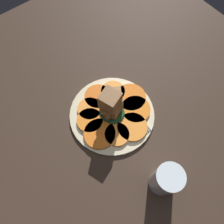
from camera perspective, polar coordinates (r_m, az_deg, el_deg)
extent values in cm
cube|color=#38281E|center=(67.76, 0.00, -1.09)|extent=(120.00, 120.00, 2.00)
cylinder|color=beige|center=(66.38, 0.00, -0.57)|extent=(25.66, 25.66, 1.00)
cylinder|color=white|center=(66.34, 0.00, -0.55)|extent=(20.53, 20.53, 1.00)
cylinder|color=orange|center=(63.13, -3.24, -5.67)|extent=(9.18, 9.18, 0.84)
cylinder|color=orange|center=(62.97, 1.31, -5.88)|extent=(7.11, 7.11, 0.84)
cylinder|color=orange|center=(64.01, 5.28, -3.87)|extent=(8.85, 8.85, 0.84)
cylinder|color=orange|center=(66.33, 6.19, 0.72)|extent=(8.92, 8.92, 0.84)
cylinder|color=orange|center=(68.04, 4.90, 3.85)|extent=(9.45, 9.45, 0.84)
cylinder|color=orange|center=(68.79, 0.25, 5.37)|extent=(7.54, 7.54, 0.84)
cylinder|color=orange|center=(68.03, -3.76, 4.01)|extent=(8.40, 8.40, 0.84)
cylinder|color=orange|center=(66.36, -5.82, 0.86)|extent=(7.36, 7.36, 0.84)
cylinder|color=orange|center=(64.82, -5.81, -2.18)|extent=(7.72, 7.72, 0.84)
ellipsoid|color=#1E4723|center=(64.80, 0.00, 0.05)|extent=(8.04, 7.23, 2.28)
cube|color=olive|center=(61.90, -1.16, 0.77)|extent=(3.72, 3.72, 3.68)
cube|color=olive|center=(61.51, 0.16, 1.25)|extent=(6.26, 6.26, 4.79)
cube|color=brown|center=(61.94, 0.12, 1.61)|extent=(4.74, 4.74, 4.36)
cube|color=brown|center=(57.33, -0.80, 3.48)|extent=(6.11, 6.11, 4.79)
cube|color=olive|center=(58.93, 0.45, 3.97)|extent=(5.55, 5.55, 4.00)
cube|color=#B2B2B7|center=(67.77, 2.61, 3.31)|extent=(12.84, 1.84, 0.40)
cube|color=#B2B2B7|center=(65.55, 6.28, -1.27)|extent=(1.68, 2.40, 0.40)
cube|color=#B2B2B7|center=(65.10, 8.74, -2.99)|extent=(5.05, 0.60, 0.40)
cube|color=#B2B2B7|center=(64.89, 8.28, -3.30)|extent=(5.05, 0.60, 0.40)
cube|color=#B2B2B7|center=(64.67, 7.82, -3.62)|extent=(5.05, 0.60, 0.40)
cube|color=#B2B2B7|center=(64.47, 7.35, -3.94)|extent=(5.05, 0.60, 0.40)
cylinder|color=silver|center=(57.36, 13.80, -16.86)|extent=(6.74, 6.74, 11.58)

